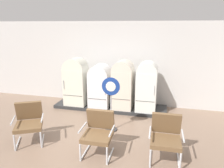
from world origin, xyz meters
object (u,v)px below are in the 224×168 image
refrigerator_3 (147,85)px  armchair_left (29,121)px  armchair_center (98,131)px  armchair_right (166,136)px  refrigerator_0 (76,80)px  refrigerator_2 (123,83)px  sign_stand (111,105)px  refrigerator_1 (100,84)px

refrigerator_3 → armchair_left: refrigerator_3 is taller
armchair_center → armchair_right: bearing=5.6°
refrigerator_0 → refrigerator_3: size_ratio=1.02×
armchair_center → refrigerator_2: bearing=88.9°
refrigerator_0 → refrigerator_2: bearing=1.1°
refrigerator_3 → armchair_center: (-0.80, -2.48, -0.40)m
refrigerator_3 → armchair_left: bearing=-136.7°
sign_stand → armchair_left: bearing=-150.8°
armchair_left → armchair_center: same height
refrigerator_1 → armchair_center: size_ratio=1.47×
refrigerator_0 → armchair_center: 2.92m
refrigerator_0 → refrigerator_1: size_ratio=1.13×
refrigerator_0 → armchair_left: size_ratio=1.65×
refrigerator_0 → armchair_center: (1.54, -2.44, -0.41)m
refrigerator_2 → armchair_left: size_ratio=1.64×
armchair_left → sign_stand: sign_stand is taller
refrigerator_1 → refrigerator_2: size_ratio=0.90×
armchair_left → armchair_right: size_ratio=1.00×
armchair_right → sign_stand: sign_stand is taller
refrigerator_1 → refrigerator_3: size_ratio=0.90×
refrigerator_2 → armchair_left: bearing=-126.9°
refrigerator_0 → sign_stand: size_ratio=1.08×
sign_stand → armchair_right: bearing=-33.7°
refrigerator_2 → armchair_center: refrigerator_2 is taller
armchair_left → refrigerator_3: bearing=43.3°
refrigerator_0 → armchair_right: refrigerator_0 is taller
armchair_left → armchair_right: bearing=1.0°
refrigerator_2 → refrigerator_0: bearing=-178.9°
refrigerator_3 → armchair_center: refrigerator_3 is taller
refrigerator_0 → refrigerator_3: (2.34, 0.04, -0.01)m
armchair_center → sign_stand: 1.08m
armchair_left → sign_stand: (1.76, 0.98, 0.20)m
refrigerator_0 → armchair_center: refrigerator_0 is taller
refrigerator_0 → refrigerator_2: (1.59, 0.03, -0.00)m
refrigerator_2 → armchair_right: size_ratio=1.64×
refrigerator_1 → refrigerator_0: bearing=-177.6°
armchair_left → armchair_right: (3.15, 0.05, 0.00)m
armchair_right → refrigerator_3: bearing=104.5°
refrigerator_1 → refrigerator_2: 0.77m
armchair_right → refrigerator_1: bearing=132.2°
armchair_left → sign_stand: size_ratio=0.65×
refrigerator_3 → armchair_left: 3.52m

